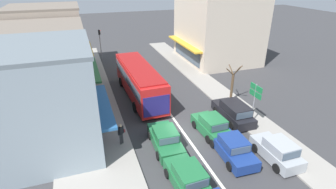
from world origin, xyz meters
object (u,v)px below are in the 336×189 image
object	(u,v)px
city_bus	(139,79)
pedestrian_with_handbag_near	(121,133)
parked_hatchback_kerb_front	(277,151)
sedan_behind_bus_mid	(232,148)
hatchback_queue_far_back	(211,126)
street_tree_right	(232,85)
sedan_queue_gap_filler	(165,139)
traffic_light_downstreet	(100,40)
directional_road_sign	(255,95)
parked_wagon_kerb_second	(234,112)
hatchback_adjacent_lane_trail	(188,178)

from	to	relation	value
city_bus	pedestrian_with_handbag_near	size ratio (longest dim) A/B	6.70
parked_hatchback_kerb_front	city_bus	bearing A→B (deg)	116.57
pedestrian_with_handbag_near	parked_hatchback_kerb_front	bearing A→B (deg)	-27.89
sedan_behind_bus_mid	hatchback_queue_far_back	xyz separation A→B (m)	(-0.07, 2.95, 0.05)
city_bus	sedan_behind_bus_mid	xyz separation A→B (m)	(3.71, -11.30, -1.22)
city_bus	street_tree_right	distance (m)	8.97
parked_hatchback_kerb_front	pedestrian_with_handbag_near	world-z (taller)	pedestrian_with_handbag_near
sedan_queue_gap_filler	pedestrian_with_handbag_near	bearing A→B (deg)	157.06
city_bus	traffic_light_downstreet	distance (m)	14.30
sedan_queue_gap_filler	hatchback_queue_far_back	size ratio (longest dim) A/B	1.13
traffic_light_downstreet	pedestrian_with_handbag_near	size ratio (longest dim) A/B	2.58
city_bus	pedestrian_with_handbag_near	distance (m)	8.26
parked_hatchback_kerb_front	directional_road_sign	size ratio (longest dim) A/B	1.03
sedan_behind_bus_mid	sedan_queue_gap_filler	bearing A→B (deg)	147.98
hatchback_queue_far_back	parked_wagon_kerb_second	bearing A→B (deg)	24.97
hatchback_adjacent_lane_trail	street_tree_right	world-z (taller)	street_tree_right
sedan_behind_bus_mid	hatchback_queue_far_back	bearing A→B (deg)	91.29
sedan_queue_gap_filler	parked_wagon_kerb_second	bearing A→B (deg)	14.78
city_bus	hatchback_queue_far_back	xyz separation A→B (m)	(3.64, -8.35, -1.17)
city_bus	parked_wagon_kerb_second	size ratio (longest dim) A/B	2.42
directional_road_sign	street_tree_right	bearing A→B (deg)	83.01
sedan_queue_gap_filler	hatchback_queue_far_back	bearing A→B (deg)	6.85
sedan_behind_bus_mid	street_tree_right	size ratio (longest dim) A/B	1.07
sedan_queue_gap_filler	sedan_behind_bus_mid	world-z (taller)	same
parked_hatchback_kerb_front	directional_road_sign	xyz separation A→B (m)	(1.13, 4.40, 1.99)
city_bus	hatchback_queue_far_back	size ratio (longest dim) A/B	2.90
pedestrian_with_handbag_near	city_bus	bearing A→B (deg)	67.26
hatchback_adjacent_lane_trail	hatchback_queue_far_back	size ratio (longest dim) A/B	1.00
sedan_queue_gap_filler	hatchback_adjacent_lane_trail	bearing A→B (deg)	-90.45
hatchback_queue_far_back	parked_wagon_kerb_second	xyz separation A→B (m)	(2.78, 1.29, 0.04)
sedan_behind_bus_mid	city_bus	bearing A→B (deg)	108.15
sedan_queue_gap_filler	pedestrian_with_handbag_near	size ratio (longest dim) A/B	2.62
city_bus	hatchback_queue_far_back	bearing A→B (deg)	-66.45
parked_hatchback_kerb_front	directional_road_sign	bearing A→B (deg)	75.65
hatchback_queue_far_back	traffic_light_downstreet	xyz separation A→B (m)	(-5.90, 22.43, 2.15)
directional_road_sign	city_bus	bearing A→B (deg)	132.16
hatchback_queue_far_back	street_tree_right	distance (m)	6.07
sedan_queue_gap_filler	pedestrian_with_handbag_near	distance (m)	3.19
city_bus	traffic_light_downstreet	size ratio (longest dim) A/B	2.60
city_bus	parked_hatchback_kerb_front	distance (m)	14.14
city_bus	directional_road_sign	distance (m)	11.10
hatchback_adjacent_lane_trail	directional_road_sign	xyz separation A→B (m)	(7.72, 4.78, 1.99)
traffic_light_downstreet	pedestrian_with_handbag_near	xyz separation A→B (m)	(-0.92, -21.67, -1.79)
hatchback_adjacent_lane_trail	directional_road_sign	distance (m)	9.30
parked_hatchback_kerb_front	parked_wagon_kerb_second	distance (m)	5.55
sedan_behind_bus_mid	street_tree_right	xyz separation A→B (m)	(4.21, 7.09, 1.19)
directional_road_sign	sedan_behind_bus_mid	bearing A→B (deg)	-140.25
city_bus	traffic_light_downstreet	world-z (taller)	traffic_light_downstreet
sedan_behind_bus_mid	hatchback_adjacent_lane_trail	world-z (taller)	hatchback_adjacent_lane_trail
hatchback_queue_far_back	street_tree_right	size ratio (longest dim) A/B	0.95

